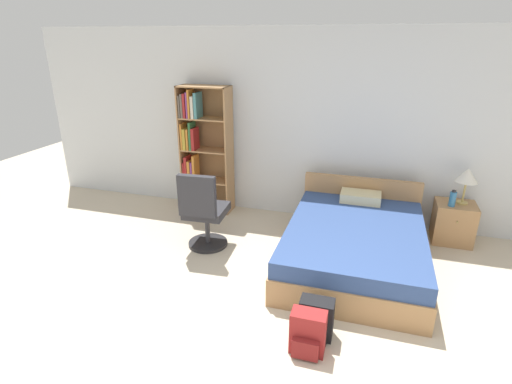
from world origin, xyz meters
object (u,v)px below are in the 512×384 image
at_px(bookshelf, 200,150).
at_px(backpack_red, 308,334).
at_px(office_chair, 204,213).
at_px(water_bottle, 453,199).
at_px(backpack_black, 316,320).
at_px(bed, 355,243).
at_px(nightstand, 453,223).
at_px(table_lamp, 467,176).

bearing_deg(bookshelf, backpack_red, -50.78).
xyz_separation_m(office_chair, water_bottle, (2.86, 0.99, 0.13)).
height_order(water_bottle, backpack_black, water_bottle).
distance_m(bed, water_bottle, 1.39).
xyz_separation_m(nightstand, table_lamp, (0.06, 0.03, 0.62)).
bearing_deg(backpack_red, bed, 80.45).
distance_m(bookshelf, table_lamp, 3.54).
distance_m(nightstand, table_lamp, 0.62).
distance_m(office_chair, nightstand, 3.14).
relative_size(bookshelf, office_chair, 1.81).
relative_size(bed, backpack_black, 5.73).
distance_m(bed, table_lamp, 1.65).
xyz_separation_m(table_lamp, backpack_black, (-1.44, -2.28, -0.70)).
height_order(bed, backpack_red, bed).
bearing_deg(bookshelf, table_lamp, -0.59).
bearing_deg(backpack_black, backpack_red, -100.28).
bearing_deg(bookshelf, backpack_black, -47.88).
relative_size(office_chair, water_bottle, 4.93).
relative_size(office_chair, nightstand, 1.96).
bearing_deg(bed, bookshelf, 157.60).
xyz_separation_m(water_bottle, backpack_black, (-1.31, -2.15, -0.44)).
xyz_separation_m(bed, table_lamp, (1.22, 0.92, 0.63)).
height_order(office_chair, backpack_black, office_chair).
xyz_separation_m(office_chair, nightstand, (2.93, 1.09, -0.22)).
bearing_deg(bed, table_lamp, 37.10).
bearing_deg(water_bottle, backpack_red, -119.66).
relative_size(table_lamp, water_bottle, 2.22).
distance_m(table_lamp, backpack_black, 2.79).
relative_size(bookshelf, backpack_red, 4.86).
xyz_separation_m(nightstand, backpack_red, (-1.42, -2.46, -0.08)).
bearing_deg(backpack_red, backpack_black, 79.72).
distance_m(office_chair, backpack_black, 1.96).
relative_size(water_bottle, backpack_black, 0.57).
xyz_separation_m(backpack_red, backpack_black, (0.04, 0.20, -0.01)).
bearing_deg(nightstand, backpack_black, -121.55).
relative_size(nightstand, backpack_red, 1.37).
distance_m(nightstand, backpack_black, 2.65).
relative_size(nightstand, table_lamp, 1.14).
bearing_deg(water_bottle, backpack_black, -121.24).
distance_m(bookshelf, backpack_black, 3.21).
bearing_deg(backpack_red, office_chair, 137.94).
relative_size(office_chair, backpack_black, 2.81).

